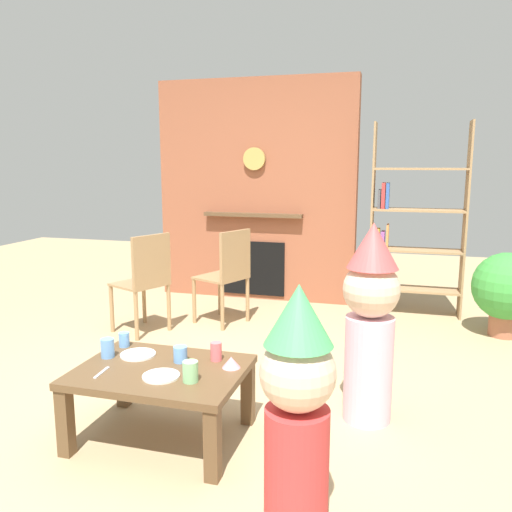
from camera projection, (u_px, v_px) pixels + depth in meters
ground_plane at (217, 400)px, 3.35m from camera, size 12.00×12.00×0.00m
brick_fireplace_feature at (256, 192)px, 5.73m from camera, size 2.20×0.28×2.40m
bookshelf at (410, 226)px, 5.15m from camera, size 0.90×0.28×1.90m
coffee_table at (161, 380)px, 2.83m from camera, size 0.90×0.68×0.41m
paper_cup_near_left at (216, 351)px, 2.92m from camera, size 0.06×0.06×0.11m
paper_cup_near_right at (124, 340)px, 3.14m from camera, size 0.06×0.06×0.09m
paper_cup_center at (190, 372)px, 2.64m from camera, size 0.08×0.08×0.11m
paper_cup_far_left at (180, 354)px, 2.90m from camera, size 0.08×0.08×0.09m
paper_cup_far_right at (108, 348)px, 2.97m from camera, size 0.08×0.08×0.11m
paper_plate_front at (161, 376)px, 2.70m from camera, size 0.19×0.19×0.01m
paper_plate_rear at (138, 354)px, 3.00m from camera, size 0.20×0.20×0.01m
birthday_cake_slice at (231, 362)px, 2.82m from camera, size 0.10×0.10×0.06m
table_fork at (102, 373)px, 2.75m from camera, size 0.03×0.15×0.01m
child_with_cone_hat at (297, 411)px, 2.00m from camera, size 0.30×0.30×1.07m
child_in_pink at (370, 318)px, 3.00m from camera, size 0.33×0.33×1.18m
dining_chair_left at (146, 278)px, 4.57m from camera, size 0.53×0.53×0.90m
dining_chair_middle at (228, 271)px, 4.85m from camera, size 0.52×0.52×0.90m
potted_plant_tall at (507, 289)px, 4.52m from camera, size 0.59×0.59×0.74m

